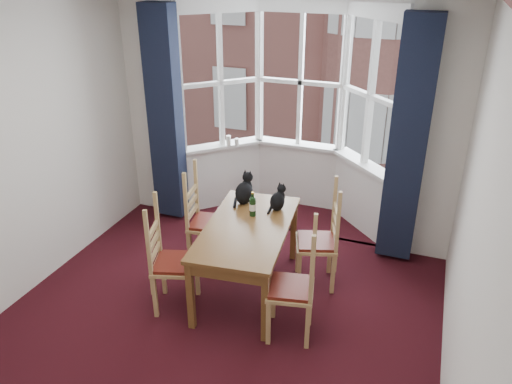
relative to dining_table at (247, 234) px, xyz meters
The scene contains 20 objects.
floor 1.12m from the dining_table, 95.67° to the right, with size 4.50×4.50×0.00m, color black.
ceiling 2.33m from the dining_table, 95.67° to the right, with size 4.50×4.50×0.00m, color white.
wall_right 2.24m from the dining_table, 25.38° to the right, with size 4.50×4.50×0.00m, color silver.
wall_back_pier_left 2.32m from the dining_table, 142.32° to the left, with size 0.70×0.12×2.80m, color silver.
wall_back_pier_right 2.19m from the dining_table, 40.74° to the left, with size 0.70×0.12×2.80m, color silver.
bay_window 1.99m from the dining_table, 92.79° to the left, with size 2.76×0.94×2.80m.
curtain_left 2.03m from the dining_table, 142.37° to the left, with size 0.38×0.22×2.60m, color #151B30.
curtain_right 1.90m from the dining_table, 41.19° to the left, with size 0.38×0.22×2.60m, color #151B30.
dining_table is the anchor object (origin of this frame).
chair_left_near 0.83m from the dining_table, 141.55° to the right, with size 0.51×0.52×0.92m.
chair_left_far 0.77m from the dining_table, 154.13° to the left, with size 0.46×0.48×0.92m.
chair_right_near 0.83m from the dining_table, 33.62° to the right, with size 0.48×0.49×0.92m.
chair_right_far 0.82m from the dining_table, 29.12° to the left, with size 0.51×0.52×0.92m.
cat_left 0.56m from the dining_table, 114.24° to the left, with size 0.21×0.27×0.35m.
cat_right 0.51m from the dining_table, 69.06° to the left, with size 0.20×0.24×0.29m.
wine_bottle 0.30m from the dining_table, 96.68° to the left, with size 0.07×0.07×0.26m.
candle_tall 1.95m from the dining_table, 118.41° to the left, with size 0.06×0.06×0.13m, color white.
candle_short 1.92m from the dining_table, 115.28° to the left, with size 0.06×0.06×0.10m, color white.
street 32.04m from the dining_table, 90.16° to the left, with size 80.00×80.00×0.00m, color #333335.
tenement_building 13.14m from the dining_table, 90.39° to the left, with size 18.40×7.80×15.20m.
Camera 1 is at (1.63, -3.02, 3.13)m, focal length 35.00 mm.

